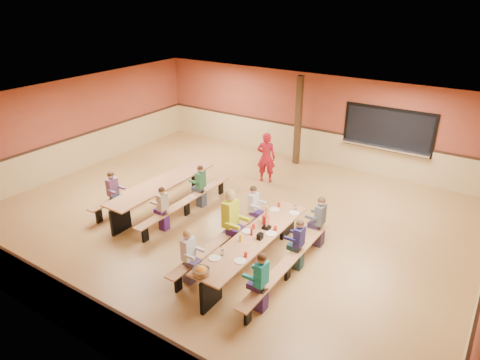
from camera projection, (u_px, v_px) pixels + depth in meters
The scene contains 23 objects.
ground at pixel (228, 216), 11.38m from camera, with size 12.00×12.00×0.00m, color olive.
room_envelope at pixel (228, 193), 11.10m from camera, with size 12.04×10.04×3.02m.
kitchen_pass_through at pixel (388, 131), 13.23m from camera, with size 2.78×0.28×1.38m.
structural_post at pixel (298, 121), 14.20m from camera, with size 0.18×0.18×3.00m, color #322010.
cafeteria_table_main at pixel (254, 245), 9.16m from camera, with size 1.91×3.70×0.74m.
cafeteria_table_second at pixel (163, 190), 11.66m from camera, with size 1.91×3.70×0.74m.
seated_child_white_left at pixel (189, 257), 8.63m from camera, with size 0.37×0.31×1.22m, color silver, non-canonical shape.
seated_adult_yellow at pixel (230, 220), 9.71m from camera, with size 0.50×0.41×1.48m, color #BCC91A, non-canonical shape.
seated_child_grey_left at pixel (253, 209), 10.52m from camera, with size 0.36×0.29×1.19m, color silver, non-canonical shape.
seated_child_teal_right at pixel (261, 282), 7.88m from camera, with size 0.38×0.31×1.23m, color teal, non-canonical shape.
seated_child_navy_right at pixel (299, 245), 9.07m from camera, with size 0.35×0.29×1.17m, color navy, non-canonical shape.
seated_child_char_right at pixel (320, 222), 9.89m from camera, with size 0.38×0.31×1.24m, color #42464A, non-canonical shape.
seated_child_purple_sec at pixel (113, 193), 11.27m from camera, with size 0.37×0.31×1.22m, color #7E5286, non-canonical shape.
seated_child_green_sec at pixel (201, 186), 11.69m from camera, with size 0.36×0.30×1.19m, color #2B683D, non-canonical shape.
seated_child_tan_sec at pixel (163, 209), 10.55m from camera, with size 0.34×0.28×1.15m, color #BDB096, non-canonical shape.
standing_woman at pixel (266, 157), 13.13m from camera, with size 0.58×0.38×1.59m, color #A21220.
punch_pitcher at pixel (266, 219), 9.53m from camera, with size 0.16×0.16×0.22m, color red.
chip_bowl at pixel (201, 271), 7.86m from camera, with size 0.32×0.32×0.15m, color orange, non-canonical shape.
napkin_dispenser at pixel (260, 236), 8.97m from camera, with size 0.10×0.14×0.13m, color black.
condiment_mustard at pixel (241, 238), 8.88m from camera, with size 0.06×0.06×0.17m, color yellow.
condiment_ketchup at pixel (252, 232), 9.10m from camera, with size 0.06×0.06×0.17m, color #B2140F.
table_paddle at pixel (267, 223), 9.33m from camera, with size 0.16×0.16×0.56m.
place_settings at pixel (254, 235), 9.05m from camera, with size 0.65×3.30×0.11m, color beige, non-canonical shape.
Camera 1 is at (5.76, -8.14, 5.59)m, focal length 32.00 mm.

